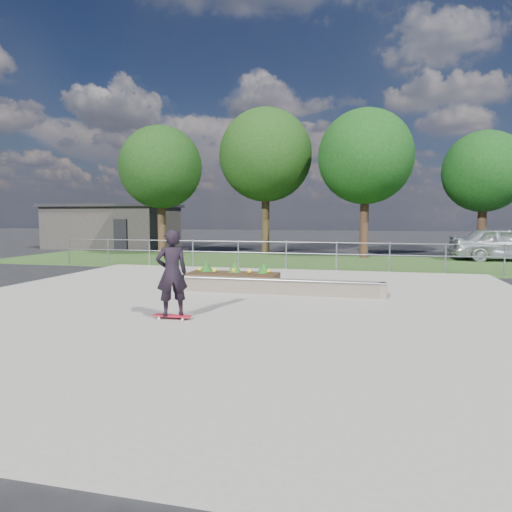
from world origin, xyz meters
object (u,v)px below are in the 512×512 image
at_px(planter_bed, 233,275).
at_px(parked_car, 503,244).
at_px(grind_ledge, 273,286).
at_px(skateboarder, 172,273).

bearing_deg(planter_bed, parked_car, 42.81).
bearing_deg(parked_car, grind_ledge, 139.58).
height_order(skateboarder, parked_car, skateboarder).
relative_size(grind_ledge, skateboarder, 3.24).
bearing_deg(planter_bed, skateboarder, -85.93).
relative_size(grind_ledge, parked_car, 1.24).
bearing_deg(planter_bed, grind_ledge, -51.17).
bearing_deg(grind_ledge, planter_bed, 128.83).
xyz_separation_m(planter_bed, parked_car, (10.80, 10.00, 0.58)).
distance_m(grind_ledge, planter_bed, 2.90).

